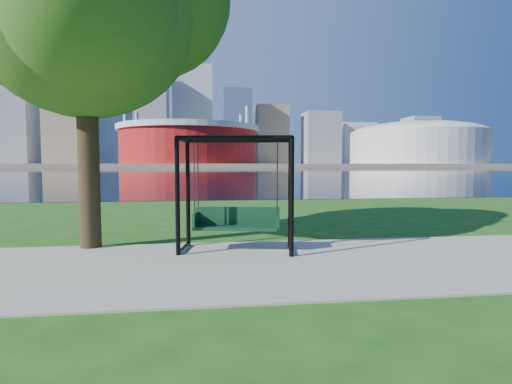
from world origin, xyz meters
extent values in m
plane|color=#1E5114|center=(0.00, 0.00, 0.00)|extent=(900.00, 900.00, 0.00)
cube|color=#9E937F|center=(0.00, -0.50, 0.01)|extent=(120.00, 4.00, 0.03)
cube|color=black|center=(0.00, 102.00, 0.01)|extent=(900.00, 180.00, 0.02)
cube|color=#937F60|center=(0.00, 306.00, 1.00)|extent=(900.00, 228.00, 2.00)
cylinder|color=maroon|center=(-10.00, 235.00, 13.00)|extent=(80.00, 80.00, 22.00)
cylinder|color=silver|center=(-10.00, 235.00, 22.50)|extent=(83.00, 83.00, 3.00)
cylinder|color=silver|center=(22.91, 254.00, 18.00)|extent=(2.00, 2.00, 32.00)
cylinder|color=silver|center=(-42.91, 254.00, 18.00)|extent=(2.00, 2.00, 32.00)
cylinder|color=silver|center=(-42.91, 216.00, 18.00)|extent=(2.00, 2.00, 32.00)
cylinder|color=silver|center=(22.91, 216.00, 18.00)|extent=(2.00, 2.00, 32.00)
cylinder|color=beige|center=(135.00, 235.00, 12.00)|extent=(84.00, 84.00, 20.00)
ellipsoid|color=beige|center=(135.00, 235.00, 21.00)|extent=(84.00, 84.00, 15.12)
cube|color=gray|center=(-140.00, 310.00, 33.00)|extent=(28.00, 28.00, 62.00)
cube|color=#998466|center=(-100.00, 300.00, 46.00)|extent=(26.00, 26.00, 88.00)
cube|color=slate|center=(-70.00, 325.00, 49.50)|extent=(30.00, 24.00, 95.00)
cube|color=gray|center=(-40.00, 305.00, 38.00)|extent=(24.00, 24.00, 72.00)
cube|color=silver|center=(-10.00, 335.00, 42.00)|extent=(32.00, 28.00, 80.00)
cube|color=slate|center=(25.00, 310.00, 31.00)|extent=(22.00, 22.00, 58.00)
cube|color=#998466|center=(55.00, 325.00, 26.00)|extent=(26.00, 26.00, 48.00)
cube|color=gray|center=(95.00, 315.00, 23.00)|extent=(28.00, 24.00, 42.00)
cube|color=silver|center=(135.00, 340.00, 20.00)|extent=(30.00, 26.00, 36.00)
cube|color=gray|center=(185.00, 320.00, 22.00)|extent=(24.00, 24.00, 40.00)
cube|color=#998466|center=(225.00, 335.00, 18.00)|extent=(26.00, 26.00, 32.00)
sphere|color=#998466|center=(-100.00, 300.00, 93.50)|extent=(10.00, 10.00, 10.00)
cylinder|color=black|center=(-1.75, 0.36, 1.13)|extent=(0.10, 0.10, 2.26)
cylinder|color=black|center=(0.38, -0.04, 1.13)|extent=(0.10, 0.10, 2.26)
cylinder|color=black|center=(-1.58, 1.24, 1.13)|extent=(0.10, 0.10, 2.26)
cylinder|color=black|center=(0.55, 0.84, 1.13)|extent=(0.10, 0.10, 2.26)
cylinder|color=black|center=(-0.68, 0.16, 2.26)|extent=(2.15, 0.49, 0.09)
cylinder|color=black|center=(-0.52, 1.04, 2.26)|extent=(2.15, 0.49, 0.09)
cylinder|color=black|center=(-1.66, 0.80, 2.26)|extent=(0.25, 0.89, 0.09)
cylinder|color=black|center=(-1.66, 0.80, 0.08)|extent=(0.23, 0.88, 0.07)
cylinder|color=black|center=(0.46, 0.40, 2.26)|extent=(0.25, 0.89, 0.09)
cylinder|color=black|center=(0.46, 0.40, 0.08)|extent=(0.23, 0.88, 0.07)
cube|color=black|center=(-0.60, 0.60, 0.49)|extent=(1.78, 0.75, 0.06)
cube|color=black|center=(-0.56, 0.79, 0.71)|extent=(1.70, 0.37, 0.37)
cube|color=black|center=(-1.42, 0.75, 0.63)|extent=(0.13, 0.44, 0.33)
cube|color=black|center=(0.22, 0.45, 0.63)|extent=(0.13, 0.44, 0.33)
cylinder|color=#333439|center=(-1.43, 0.57, 1.50)|extent=(0.03, 0.03, 1.43)
cylinder|color=#333439|center=(0.16, 0.27, 1.50)|extent=(0.03, 0.03, 1.43)
cylinder|color=#333439|center=(-1.36, 0.93, 1.50)|extent=(0.03, 0.03, 1.43)
cylinder|color=#333439|center=(0.23, 0.63, 1.50)|extent=(0.03, 0.03, 1.43)
cylinder|color=black|center=(-3.62, 1.37, 2.14)|extent=(0.43, 0.43, 4.27)
sphere|color=#2E5418|center=(-3.62, 1.37, 5.05)|extent=(4.66, 4.66, 4.66)
sphere|color=#2E5418|center=(-3.23, 0.30, 4.56)|extent=(3.11, 3.11, 3.11)
camera|label=1|loc=(-1.24, -7.32, 1.77)|focal=28.00mm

